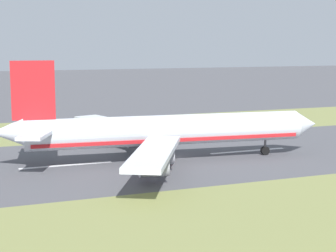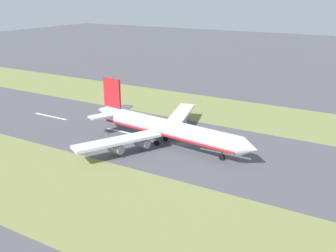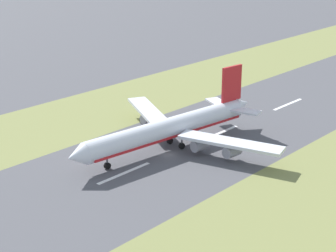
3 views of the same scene
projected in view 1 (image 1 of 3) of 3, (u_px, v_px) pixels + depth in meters
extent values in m
plane|color=#4C4C51|center=(178.00, 156.00, 116.92)|extent=(800.00, 800.00, 0.00)
cube|color=olive|center=(117.00, 127.00, 158.33)|extent=(40.00, 600.00, 0.01)
cube|color=olive|center=(306.00, 218.00, 75.52)|extent=(40.00, 600.00, 0.01)
cube|color=silver|center=(66.00, 165.00, 108.40)|extent=(1.20, 18.00, 0.01)
cube|color=silver|center=(248.00, 151.00, 122.96)|extent=(1.20, 18.00, 0.01)
cylinder|color=silver|center=(168.00, 130.00, 112.05)|extent=(11.94, 56.32, 6.00)
cone|color=silver|center=(305.00, 124.00, 120.09)|extent=(6.38, 5.60, 5.88)
cone|color=silver|center=(7.00, 132.00, 103.76)|extent=(5.71, 6.51, 5.10)
cube|color=red|center=(168.00, 138.00, 112.29)|extent=(11.41, 54.06, 0.70)
cube|color=silver|center=(117.00, 124.00, 126.96)|extent=(29.54, 13.70, 0.90)
cube|color=silver|center=(154.00, 152.00, 93.59)|extent=(28.40, 18.96, 0.90)
cylinder|color=#93939E|center=(139.00, 140.00, 120.06)|extent=(3.69, 5.11, 3.20)
cylinder|color=#93939E|center=(115.00, 134.00, 127.72)|extent=(3.69, 5.11, 3.20)
cylinder|color=#93939E|center=(160.00, 156.00, 102.90)|extent=(3.69, 5.11, 3.20)
cylinder|color=#93939E|center=(153.00, 167.00, 93.39)|extent=(3.69, 5.11, 3.20)
cube|color=red|center=(33.00, 90.00, 103.96)|extent=(1.65, 8.04, 11.00)
cube|color=silver|center=(33.00, 126.00, 110.29)|extent=(10.69, 6.36, 0.60)
cube|color=silver|center=(36.00, 135.00, 99.80)|extent=(10.92, 8.10, 0.60)
cylinder|color=#59595E|center=(265.00, 143.00, 118.20)|extent=(0.50, 0.50, 3.20)
cylinder|color=black|center=(265.00, 151.00, 118.43)|extent=(1.09, 1.89, 1.80)
cylinder|color=#59595E|center=(150.00, 147.00, 114.27)|extent=(0.50, 0.50, 3.20)
cylinder|color=black|center=(150.00, 154.00, 114.50)|extent=(1.09, 1.89, 1.80)
cylinder|color=#59595E|center=(157.00, 151.00, 109.31)|extent=(0.50, 0.50, 3.20)
cylinder|color=black|center=(157.00, 159.00, 109.55)|extent=(1.09, 1.89, 1.80)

